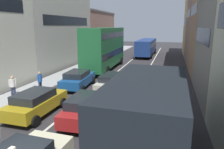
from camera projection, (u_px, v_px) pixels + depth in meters
sidewalk_left at (77, 69)px, 26.12m from camera, size 2.60×64.00×0.14m
lane_stripe_left at (117, 72)px, 24.82m from camera, size 0.16×60.00×0.01m
lane_stripe_right at (146, 74)px, 23.92m from camera, size 0.16×60.00×0.01m
building_row_left at (35, 24)px, 26.09m from camera, size 7.20×43.90×12.88m
removalist_box_truck at (150, 115)px, 8.05m from camera, size 2.81×7.74×3.58m
sedan_centre_lane_second at (87, 107)px, 12.02m from camera, size 2.22×4.38×1.49m
wagon_left_lane_second at (36, 102)px, 12.80m from camera, size 2.11×4.32×1.49m
hatchback_centre_lane_third at (113, 82)px, 17.36m from camera, size 2.25×4.39×1.49m
sedan_left_lane_third at (78, 79)px, 18.47m from camera, size 2.27×4.40×1.49m
sedan_right_lane_behind_truck at (154, 91)px, 14.93m from camera, size 2.19×4.36×1.49m
bus_mid_queue_primary at (105, 46)px, 26.00m from camera, size 2.90×10.53×5.06m
bus_far_queue_secondary at (146, 46)px, 37.96m from camera, size 2.88×10.52×2.90m
pedestrian_near_kerb at (13, 85)px, 15.93m from camera, size 0.37×0.44×1.66m
pedestrian_mid_sidewalk at (40, 80)px, 17.43m from camera, size 0.34×0.54×1.66m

